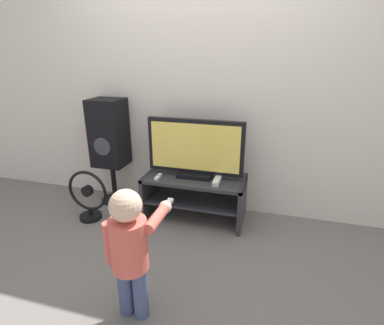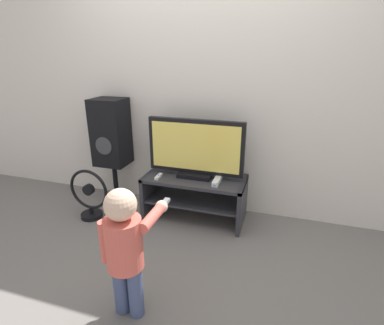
{
  "view_description": "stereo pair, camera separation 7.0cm",
  "coord_description": "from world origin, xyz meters",
  "px_view_note": "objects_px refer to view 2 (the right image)",
  "views": [
    {
      "loc": [
        0.68,
        -2.26,
        1.51
      ],
      "look_at": [
        0.0,
        0.13,
        0.6
      ],
      "focal_mm": 28.0,
      "sensor_mm": 36.0,
      "label": 1
    },
    {
      "loc": [
        0.74,
        -2.24,
        1.51
      ],
      "look_at": [
        0.0,
        0.13,
        0.6
      ],
      "focal_mm": 28.0,
      "sensor_mm": 36.0,
      "label": 2
    }
  ],
  "objects_px": {
    "television": "(196,149)",
    "floor_fan": "(89,196)",
    "speaker_tower": "(111,135)",
    "game_console": "(217,181)",
    "child": "(125,244)",
    "remote_primary": "(159,176)"
  },
  "relations": [
    {
      "from": "television",
      "to": "floor_fan",
      "type": "bearing_deg",
      "value": -161.48
    },
    {
      "from": "floor_fan",
      "to": "television",
      "type": "bearing_deg",
      "value": 18.52
    },
    {
      "from": "speaker_tower",
      "to": "floor_fan",
      "type": "bearing_deg",
      "value": -95.16
    },
    {
      "from": "game_console",
      "to": "child",
      "type": "relative_size",
      "value": 0.24
    },
    {
      "from": "child",
      "to": "speaker_tower",
      "type": "distance_m",
      "value": 1.59
    },
    {
      "from": "television",
      "to": "child",
      "type": "distance_m",
      "value": 1.24
    },
    {
      "from": "game_console",
      "to": "remote_primary",
      "type": "xyz_separation_m",
      "value": [
        -0.54,
        -0.04,
        -0.01
      ]
    },
    {
      "from": "television",
      "to": "game_console",
      "type": "height_order",
      "value": "television"
    },
    {
      "from": "game_console",
      "to": "floor_fan",
      "type": "relative_size",
      "value": 0.41
    },
    {
      "from": "game_console",
      "to": "floor_fan",
      "type": "height_order",
      "value": "floor_fan"
    },
    {
      "from": "television",
      "to": "remote_primary",
      "type": "height_order",
      "value": "television"
    },
    {
      "from": "child",
      "to": "speaker_tower",
      "type": "relative_size",
      "value": 0.77
    },
    {
      "from": "floor_fan",
      "to": "remote_primary",
      "type": "bearing_deg",
      "value": 16.31
    },
    {
      "from": "remote_primary",
      "to": "floor_fan",
      "type": "height_order",
      "value": "floor_fan"
    },
    {
      "from": "television",
      "to": "game_console",
      "type": "distance_m",
      "value": 0.35
    },
    {
      "from": "game_console",
      "to": "remote_primary",
      "type": "relative_size",
      "value": 1.55
    },
    {
      "from": "game_console",
      "to": "remote_primary",
      "type": "distance_m",
      "value": 0.55
    },
    {
      "from": "television",
      "to": "speaker_tower",
      "type": "distance_m",
      "value": 0.93
    },
    {
      "from": "television",
      "to": "remote_primary",
      "type": "distance_m",
      "value": 0.43
    },
    {
      "from": "child",
      "to": "floor_fan",
      "type": "height_order",
      "value": "child"
    },
    {
      "from": "child",
      "to": "floor_fan",
      "type": "distance_m",
      "value": 1.31
    },
    {
      "from": "child",
      "to": "remote_primary",
      "type": "bearing_deg",
      "value": 103.93
    }
  ]
}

